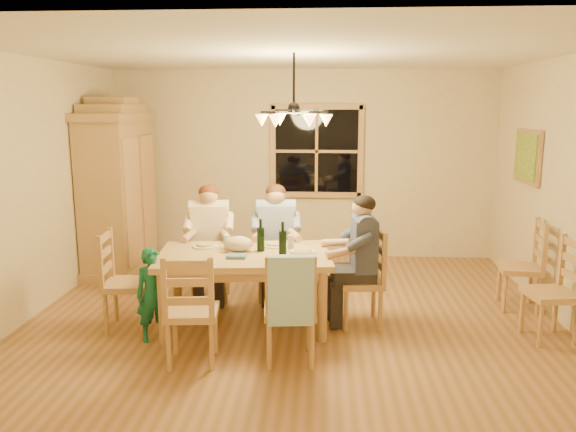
# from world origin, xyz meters

# --- Properties ---
(floor) EXTENTS (5.50, 5.50, 0.00)m
(floor) POSITION_xyz_m (0.00, 0.00, 0.00)
(floor) COLOR olive
(floor) RESTS_ON ground
(ceiling) EXTENTS (5.50, 5.00, 0.02)m
(ceiling) POSITION_xyz_m (0.00, 0.00, 2.70)
(ceiling) COLOR white
(ceiling) RESTS_ON wall_back
(wall_back) EXTENTS (5.50, 0.02, 2.70)m
(wall_back) POSITION_xyz_m (0.00, 2.50, 1.35)
(wall_back) COLOR beige
(wall_back) RESTS_ON floor
(wall_left) EXTENTS (0.02, 5.00, 2.70)m
(wall_left) POSITION_xyz_m (-2.75, 0.00, 1.35)
(wall_left) COLOR beige
(wall_left) RESTS_ON floor
(wall_right) EXTENTS (0.02, 5.00, 2.70)m
(wall_right) POSITION_xyz_m (2.75, 0.00, 1.35)
(wall_right) COLOR beige
(wall_right) RESTS_ON floor
(window) EXTENTS (1.30, 0.06, 1.30)m
(window) POSITION_xyz_m (0.20, 2.47, 1.55)
(window) COLOR black
(window) RESTS_ON wall_back
(painting) EXTENTS (0.06, 0.78, 0.64)m
(painting) POSITION_xyz_m (2.71, 1.20, 1.60)
(painting) COLOR #A57E47
(painting) RESTS_ON wall_right
(chandelier) EXTENTS (0.77, 0.68, 0.71)m
(chandelier) POSITION_xyz_m (-0.00, 0.00, 2.08)
(chandelier) COLOR black
(chandelier) RESTS_ON ceiling
(armoire) EXTENTS (0.66, 1.40, 2.30)m
(armoire) POSITION_xyz_m (-2.42, 1.60, 1.06)
(armoire) COLOR #A57E47
(armoire) RESTS_ON floor
(dining_table) EXTENTS (1.78, 1.19, 0.76)m
(dining_table) POSITION_xyz_m (-0.47, -0.29, 0.66)
(dining_table) COLOR #AA854B
(dining_table) RESTS_ON floor
(chair_far_left) EXTENTS (0.48, 0.46, 0.99)m
(chair_far_left) POSITION_xyz_m (-0.97, 0.46, 0.30)
(chair_far_left) COLOR #AD8A4C
(chair_far_left) RESTS_ON floor
(chair_far_right) EXTENTS (0.48, 0.46, 0.99)m
(chair_far_right) POSITION_xyz_m (-0.23, 0.54, 0.30)
(chair_far_right) COLOR #AD8A4C
(chair_far_right) RESTS_ON floor
(chair_near_left) EXTENTS (0.48, 0.46, 0.99)m
(chair_near_left) POSITION_xyz_m (-0.82, -1.12, 0.30)
(chair_near_left) COLOR #AD8A4C
(chair_near_left) RESTS_ON floor
(chair_near_right) EXTENTS (0.48, 0.46, 0.99)m
(chair_near_right) POSITION_xyz_m (0.02, -1.04, 0.30)
(chair_near_right) COLOR #AD8A4C
(chair_near_right) RESTS_ON floor
(chair_end_left) EXTENTS (0.46, 0.48, 0.99)m
(chair_end_left) POSITION_xyz_m (-1.64, -0.40, 0.30)
(chair_end_left) COLOR #AD8A4C
(chair_end_left) RESTS_ON floor
(chair_end_right) EXTENTS (0.46, 0.48, 0.99)m
(chair_end_right) POSITION_xyz_m (0.69, -0.17, 0.30)
(chair_end_right) COLOR #AD8A4C
(chair_end_right) RESTS_ON floor
(adult_woman) EXTENTS (0.42, 0.46, 0.87)m
(adult_woman) POSITION_xyz_m (-0.97, 0.46, 0.84)
(adult_woman) COLOR beige
(adult_woman) RESTS_ON floor
(adult_plaid_man) EXTENTS (0.42, 0.46, 0.87)m
(adult_plaid_man) POSITION_xyz_m (-0.23, 0.54, 0.84)
(adult_plaid_man) COLOR #365095
(adult_plaid_man) RESTS_ON floor
(adult_slate_man) EXTENTS (0.46, 0.42, 0.87)m
(adult_slate_man) POSITION_xyz_m (0.69, -0.17, 0.84)
(adult_slate_man) COLOR #3B415F
(adult_slate_man) RESTS_ON floor
(towel) EXTENTS (0.39, 0.14, 0.58)m
(towel) POSITION_xyz_m (0.04, -1.22, 0.70)
(towel) COLOR #9AC3D0
(towel) RESTS_ON chair_near_right
(wine_bottle_a) EXTENTS (0.08, 0.08, 0.33)m
(wine_bottle_a) POSITION_xyz_m (-0.32, -0.19, 0.93)
(wine_bottle_a) COLOR black
(wine_bottle_a) RESTS_ON dining_table
(wine_bottle_b) EXTENTS (0.08, 0.08, 0.33)m
(wine_bottle_b) POSITION_xyz_m (-0.09, -0.33, 0.93)
(wine_bottle_b) COLOR black
(wine_bottle_b) RESTS_ON dining_table
(plate_woman) EXTENTS (0.26, 0.26, 0.02)m
(plate_woman) POSITION_xyz_m (-0.91, -0.07, 0.77)
(plate_woman) COLOR white
(plate_woman) RESTS_ON dining_table
(plate_plaid) EXTENTS (0.26, 0.26, 0.02)m
(plate_plaid) POSITION_xyz_m (-0.20, 0.01, 0.77)
(plate_plaid) COLOR white
(plate_plaid) RESTS_ON dining_table
(plate_slate) EXTENTS (0.26, 0.26, 0.02)m
(plate_slate) POSITION_xyz_m (0.11, -0.23, 0.77)
(plate_slate) COLOR white
(plate_slate) RESTS_ON dining_table
(wine_glass_a) EXTENTS (0.06, 0.06, 0.14)m
(wine_glass_a) POSITION_xyz_m (-0.68, -0.11, 0.83)
(wine_glass_a) COLOR silver
(wine_glass_a) RESTS_ON dining_table
(wine_glass_b) EXTENTS (0.06, 0.06, 0.14)m
(wine_glass_b) POSITION_xyz_m (-0.02, -0.07, 0.83)
(wine_glass_b) COLOR silver
(wine_glass_b) RESTS_ON dining_table
(cap) EXTENTS (0.20, 0.20, 0.11)m
(cap) POSITION_xyz_m (0.11, -0.51, 0.82)
(cap) COLOR tan
(cap) RESTS_ON dining_table
(napkin) EXTENTS (0.19, 0.16, 0.03)m
(napkin) POSITION_xyz_m (-0.52, -0.46, 0.78)
(napkin) COLOR slate
(napkin) RESTS_ON dining_table
(cloth_bundle) EXTENTS (0.28, 0.22, 0.15)m
(cloth_bundle) POSITION_xyz_m (-0.54, -0.22, 0.84)
(cloth_bundle) COLOR #C9B592
(cloth_bundle) RESTS_ON dining_table
(child) EXTENTS (0.39, 0.35, 0.90)m
(child) POSITION_xyz_m (-1.29, -0.68, 0.45)
(child) COLOR #176950
(child) RESTS_ON floor
(chair_spare_front) EXTENTS (0.47, 0.49, 0.99)m
(chair_spare_front) POSITION_xyz_m (2.45, -0.44, 0.30)
(chair_spare_front) COLOR #AD8A4C
(chair_spare_front) RESTS_ON floor
(chair_spare_back) EXTENTS (0.47, 0.49, 0.99)m
(chair_spare_back) POSITION_xyz_m (2.45, 0.41, 0.30)
(chair_spare_back) COLOR #AD8A4C
(chair_spare_back) RESTS_ON floor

